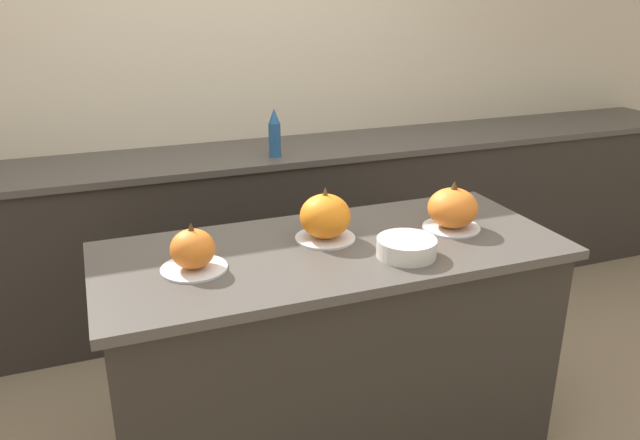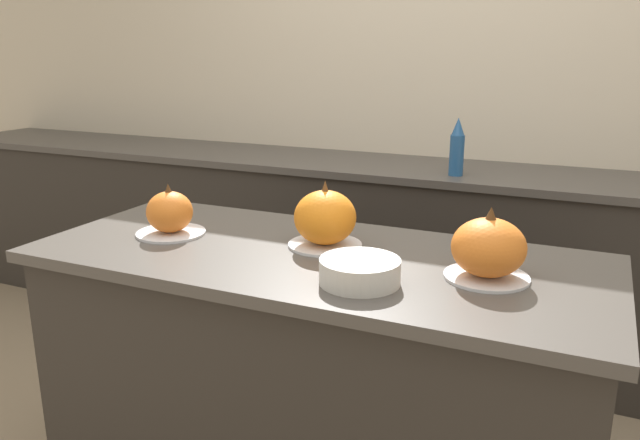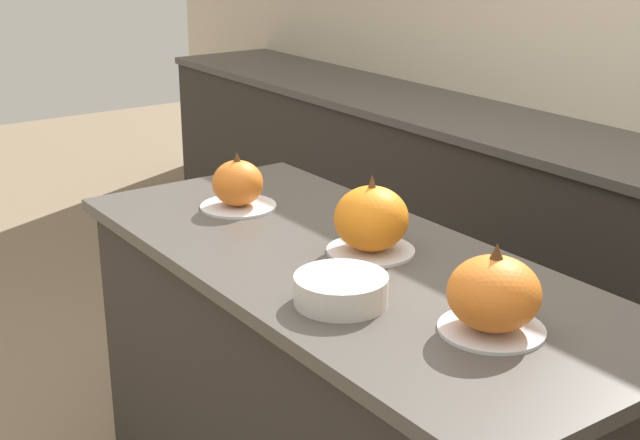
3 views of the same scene
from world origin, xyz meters
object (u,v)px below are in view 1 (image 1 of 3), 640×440
at_px(pumpkin_cake_center, 326,217).
at_px(mixing_bowl, 406,247).
at_px(pumpkin_cake_left, 193,251).
at_px(pumpkin_cake_right, 452,209).
at_px(bottle_tall, 275,134).

xyz_separation_m(pumpkin_cake_center, mixing_bowl, (0.20, -0.25, -0.05)).
bearing_deg(pumpkin_cake_center, pumpkin_cake_left, -169.71).
bearing_deg(pumpkin_cake_left, mixing_bowl, -12.31).
xyz_separation_m(pumpkin_cake_left, mixing_bowl, (0.71, -0.15, -0.03)).
bearing_deg(mixing_bowl, pumpkin_cake_right, 30.73).
relative_size(bottle_tall, mixing_bowl, 1.24).
height_order(pumpkin_cake_right, mixing_bowl, pumpkin_cake_right).
xyz_separation_m(pumpkin_cake_right, mixing_bowl, (-0.29, -0.17, -0.05)).
height_order(pumpkin_cake_left, pumpkin_cake_right, pumpkin_cake_right).
distance_m(pumpkin_cake_center, pumpkin_cake_right, 0.50).
bearing_deg(bottle_tall, mixing_bowl, -87.59).
xyz_separation_m(pumpkin_cake_right, bottle_tall, (-0.34, 1.18, 0.07)).
height_order(pumpkin_cake_center, pumpkin_cake_right, pumpkin_cake_center).
bearing_deg(pumpkin_cake_right, pumpkin_cake_left, -179.02).
relative_size(pumpkin_cake_left, mixing_bowl, 1.06).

